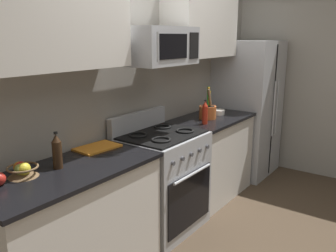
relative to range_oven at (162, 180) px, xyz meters
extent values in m
plane|color=#473828|center=(0.00, -0.70, -0.47)|extent=(16.00, 16.00, 0.00)
cube|color=#9E998E|center=(0.00, 0.38, 0.83)|extent=(8.00, 0.10, 2.60)
cube|color=silver|center=(-1.04, 0.00, -0.03)|extent=(1.26, 0.57, 0.88)
cube|color=black|center=(-1.04, 0.00, 0.42)|extent=(1.30, 0.61, 0.03)
cube|color=#B2B5BA|center=(0.00, 0.00, -0.02)|extent=(0.76, 0.61, 0.91)
cube|color=black|center=(0.00, -0.31, -0.11)|extent=(0.67, 0.01, 0.51)
cylinder|color=#B2B5BA|center=(0.00, -0.34, 0.15)|extent=(0.57, 0.02, 0.02)
cube|color=black|center=(0.00, 0.00, 0.44)|extent=(0.73, 0.55, 0.02)
cube|color=#B2B5BA|center=(0.00, 0.28, 0.53)|extent=(0.76, 0.06, 0.18)
torus|color=black|center=(-0.18, -0.13, 0.46)|extent=(0.17, 0.17, 0.02)
torus|color=black|center=(0.18, -0.13, 0.46)|extent=(0.17, 0.17, 0.02)
torus|color=black|center=(-0.18, 0.13, 0.46)|extent=(0.17, 0.17, 0.02)
torus|color=black|center=(0.18, 0.13, 0.46)|extent=(0.17, 0.17, 0.02)
cylinder|color=#4C4C51|center=(-0.27, -0.32, 0.32)|extent=(0.04, 0.02, 0.04)
cylinder|color=#4C4C51|center=(-0.14, -0.32, 0.32)|extent=(0.04, 0.02, 0.04)
cylinder|color=#4C4C51|center=(0.00, -0.32, 0.32)|extent=(0.04, 0.02, 0.04)
cylinder|color=#4C4C51|center=(0.14, -0.32, 0.32)|extent=(0.04, 0.02, 0.04)
cylinder|color=#4C4C51|center=(0.27, -0.32, 0.32)|extent=(0.04, 0.02, 0.04)
cube|color=silver|center=(0.91, 0.00, -0.03)|extent=(1.00, 0.57, 0.88)
cube|color=black|center=(0.91, 0.00, 0.42)|extent=(1.04, 0.61, 0.03)
cube|color=#B2B5BA|center=(1.84, -0.02, 0.39)|extent=(0.77, 0.68, 1.73)
cube|color=black|center=(1.84, -0.36, 0.39)|extent=(0.01, 0.01, 1.64)
cylinder|color=#B2B5BA|center=(1.79, -0.39, 0.43)|extent=(0.02, 0.02, 0.69)
cylinder|color=#B2B5BA|center=(1.89, -0.39, 0.43)|extent=(0.02, 0.02, 0.69)
cube|color=#9E998E|center=(2.32, -0.70, 0.83)|extent=(0.10, 8.00, 2.60)
cube|color=#B2B5BA|center=(0.00, 0.03, 1.22)|extent=(0.69, 0.40, 0.32)
cube|color=black|center=(-0.06, -0.17, 1.22)|extent=(0.38, 0.01, 0.20)
cube|color=black|center=(0.25, -0.17, 1.22)|extent=(0.14, 0.01, 0.22)
cylinder|color=#B2B5BA|center=(-0.31, -0.20, 1.22)|extent=(0.02, 0.02, 0.22)
cube|color=silver|center=(-1.04, 0.16, 1.42)|extent=(1.29, 0.34, 0.68)
cube|color=silver|center=(0.92, 0.16, 1.42)|extent=(1.03, 0.34, 0.68)
cylinder|color=#D1662D|center=(0.83, 0.00, 0.51)|extent=(0.18, 0.18, 0.14)
cylinder|color=black|center=(0.83, 0.00, 0.52)|extent=(0.15, 0.15, 0.12)
cylinder|color=yellow|center=(0.83, -0.01, 0.62)|extent=(0.05, 0.03, 0.32)
cylinder|color=red|center=(0.83, 0.01, 0.62)|extent=(0.05, 0.03, 0.31)
cylinder|color=green|center=(0.83, 0.00, 0.62)|extent=(0.07, 0.05, 0.32)
cylinder|color=yellow|center=(0.84, 0.01, 0.60)|extent=(0.05, 0.06, 0.27)
cylinder|color=olive|center=(0.82, -0.04, 0.62)|extent=(0.08, 0.05, 0.30)
cone|color=brown|center=(-1.30, 0.13, 0.47)|extent=(0.19, 0.19, 0.06)
torus|color=brown|center=(-1.30, 0.13, 0.50)|extent=(0.20, 0.20, 0.01)
sphere|color=red|center=(-1.30, 0.13, 0.50)|extent=(0.08, 0.08, 0.08)
sphere|color=orange|center=(-1.30, 0.16, 0.49)|extent=(0.07, 0.07, 0.07)
sphere|color=yellow|center=(-1.31, 0.10, 0.50)|extent=(0.08, 0.08, 0.08)
sphere|color=#9EB74C|center=(-1.32, 0.11, 0.49)|extent=(0.07, 0.07, 0.07)
cube|color=orange|center=(-0.61, 0.18, 0.44)|extent=(0.36, 0.25, 0.02)
cylinder|color=red|center=(0.60, -0.10, 0.53)|extent=(0.06, 0.06, 0.19)
cone|color=red|center=(0.60, -0.10, 0.65)|extent=(0.05, 0.05, 0.05)
cylinder|color=black|center=(0.60, -0.10, 0.68)|extent=(0.02, 0.02, 0.01)
cylinder|color=#382314|center=(-1.07, 0.07, 0.53)|extent=(0.07, 0.07, 0.19)
cone|color=#382314|center=(-1.07, 0.07, 0.65)|extent=(0.06, 0.06, 0.05)
cylinder|color=black|center=(-1.07, 0.07, 0.68)|extent=(0.03, 0.03, 0.01)
cylinder|color=white|center=(1.09, 0.01, 0.46)|extent=(0.14, 0.14, 0.05)
torus|color=white|center=(1.09, 0.01, 0.49)|extent=(0.15, 0.15, 0.01)
camera|label=1|loc=(-2.47, -1.87, 1.30)|focal=38.14mm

